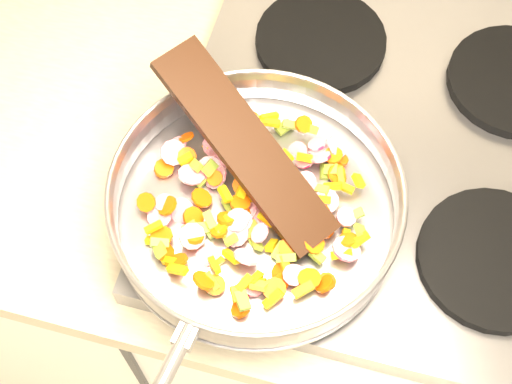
# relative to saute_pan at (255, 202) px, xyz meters

# --- Properties ---
(cooktop) EXTENTS (0.60, 0.60, 0.04)m
(cooktop) POSITION_rel_saute_pan_xyz_m (0.16, 0.16, -0.07)
(cooktop) COLOR #939399
(cooktop) RESTS_ON counter_top
(grate_fl) EXTENTS (0.19, 0.19, 0.02)m
(grate_fl) POSITION_rel_saute_pan_xyz_m (0.02, 0.02, -0.04)
(grate_fl) COLOR black
(grate_fl) RESTS_ON cooktop
(grate_fr) EXTENTS (0.19, 0.19, 0.02)m
(grate_fr) POSITION_rel_saute_pan_xyz_m (0.30, 0.02, -0.04)
(grate_fr) COLOR black
(grate_fr) RESTS_ON cooktop
(grate_bl) EXTENTS (0.19, 0.19, 0.02)m
(grate_bl) POSITION_rel_saute_pan_xyz_m (0.02, 0.30, -0.04)
(grate_bl) COLOR black
(grate_bl) RESTS_ON cooktop
(saute_pan) EXTENTS (0.40, 0.57, 0.06)m
(saute_pan) POSITION_rel_saute_pan_xyz_m (0.00, 0.00, 0.00)
(saute_pan) COLOR #9E9EA5
(saute_pan) RESTS_ON grate_fl
(vegetable_heap) EXTENTS (0.29, 0.29, 0.05)m
(vegetable_heap) POSITION_rel_saute_pan_xyz_m (0.00, 0.00, -0.01)
(vegetable_heap) COLOR #C2133C
(vegetable_heap) RESTS_ON saute_pan
(wooden_spatula) EXTENTS (0.27, 0.21, 0.11)m
(wooden_spatula) POSITION_rel_saute_pan_xyz_m (-0.03, 0.05, 0.04)
(wooden_spatula) COLOR black
(wooden_spatula) RESTS_ON saute_pan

